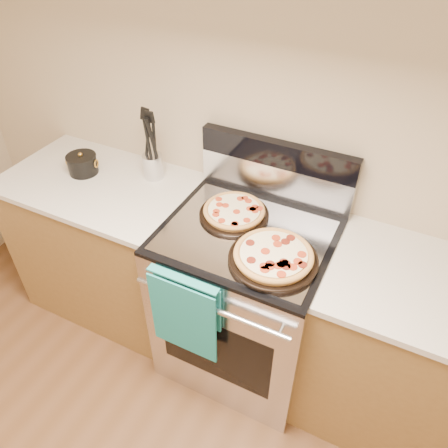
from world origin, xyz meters
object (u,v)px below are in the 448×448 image
at_px(pepperoni_pizza_front, 273,256).
at_px(utensil_crock, 153,166).
at_px(saucepan, 83,165).
at_px(range_body, 245,301).
at_px(pepperoni_pizza_back, 234,212).

bearing_deg(pepperoni_pizza_front, utensil_crock, 157.70).
bearing_deg(saucepan, range_body, -3.79).
distance_m(pepperoni_pizza_front, saucepan, 1.18).
xyz_separation_m(pepperoni_pizza_front, saucepan, (-1.17, 0.20, 0.01)).
relative_size(pepperoni_pizza_front, saucepan, 2.39).
height_order(range_body, pepperoni_pizza_back, pepperoni_pizza_back).
relative_size(utensil_crock, saucepan, 0.85).
relative_size(range_body, pepperoni_pizza_front, 2.45).
distance_m(range_body, saucepan, 1.12).
xyz_separation_m(pepperoni_pizza_back, utensil_crock, (-0.53, 0.13, 0.03)).
bearing_deg(pepperoni_pizza_back, utensil_crock, 166.22).
distance_m(pepperoni_pizza_back, saucepan, 0.89).
bearing_deg(range_body, pepperoni_pizza_front, -37.47).
bearing_deg(range_body, pepperoni_pizza_back, 146.19).
bearing_deg(saucepan, utensil_crock, 20.44).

